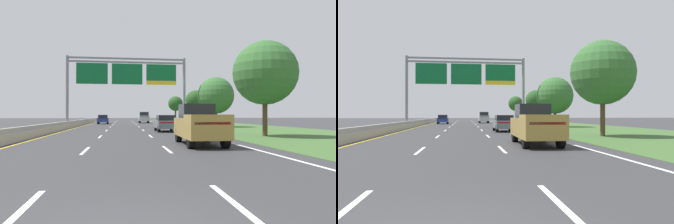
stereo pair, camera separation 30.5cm
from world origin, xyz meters
The scene contains 13 objects.
ground_plane centered at (0.00, 35.00, 0.00)m, with size 220.00×220.00×0.00m, color #333335.
lane_striping centered at (0.00, 34.54, 0.00)m, with size 11.96×106.00×0.01m.
grass_verge_right centered at (13.95, 35.00, 0.01)m, with size 14.00×110.00×0.02m, color #3D602D.
median_barrier_concrete centered at (-6.60, 35.00, 0.35)m, with size 0.60×110.00×0.85m.
overhead_sign_gantry centered at (0.30, 36.05, 6.36)m, with size 15.06×0.42×8.94m.
pickup_truck_gold centered at (3.88, 12.52, 1.07)m, with size 2.09×5.43×2.20m.
car_blue_left_lane_sedan centered at (-3.68, 51.73, 0.82)m, with size 1.88×4.42×1.57m.
car_silver_right_lane_suv centered at (3.73, 56.80, 1.10)m, with size 1.93×4.71×2.11m.
car_grey_right_lane_sedan centered at (3.82, 25.88, 0.82)m, with size 1.82×4.40×1.57m.
roadside_tree_near centered at (10.25, 18.11, 4.71)m, with size 4.76×4.76×7.10m.
roadside_tree_mid centered at (11.77, 35.74, 4.11)m, with size 4.80×4.80×6.51m.
roadside_tree_far centered at (12.81, 52.05, 4.26)m, with size 3.53×3.53×6.04m.
roadside_tree_distant centered at (11.88, 68.45, 4.17)m, with size 3.45×3.45×5.91m.
Camera 1 is at (-0.15, -3.95, 1.62)m, focal length 33.61 mm.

